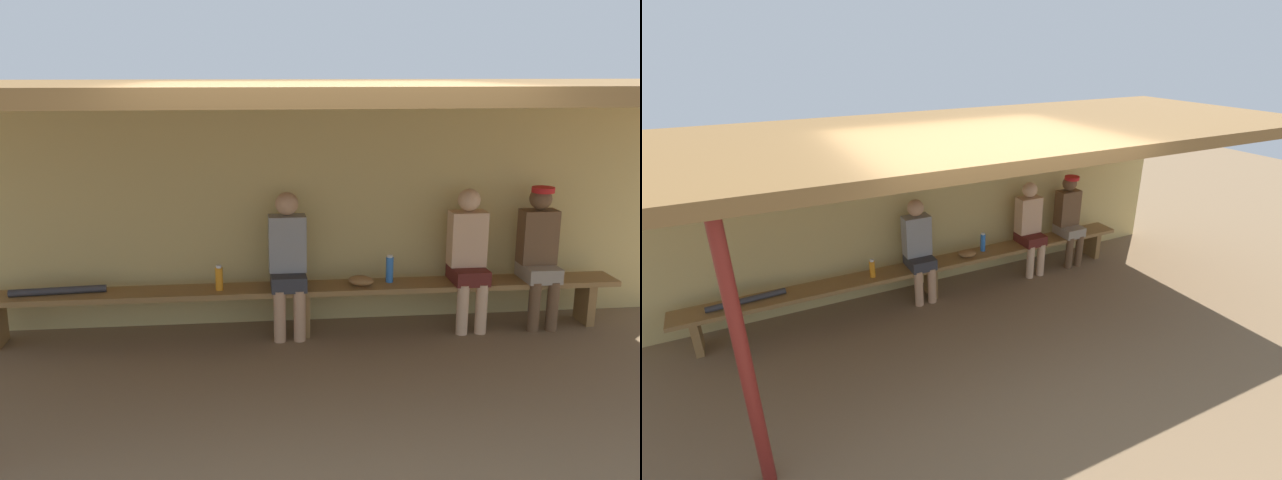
# 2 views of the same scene
# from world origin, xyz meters

# --- Properties ---
(ground_plane) EXTENTS (24.00, 24.00, 0.00)m
(ground_plane) POSITION_xyz_m (0.00, 0.00, 0.00)
(ground_plane) COLOR brown
(back_wall) EXTENTS (8.00, 0.20, 2.20)m
(back_wall) POSITION_xyz_m (0.00, 2.00, 1.10)
(back_wall) COLOR tan
(back_wall) RESTS_ON ground
(dugout_roof) EXTENTS (8.00, 2.80, 0.12)m
(dugout_roof) POSITION_xyz_m (0.00, 0.70, 2.26)
(dugout_roof) COLOR brown
(dugout_roof) RESTS_ON back_wall
(support_post) EXTENTS (0.10, 0.10, 2.20)m
(support_post) POSITION_xyz_m (-2.26, -0.55, 1.10)
(support_post) COLOR maroon
(support_post) RESTS_ON ground
(bench) EXTENTS (6.00, 0.36, 0.46)m
(bench) POSITION_xyz_m (0.00, 1.55, 0.39)
(bench) COLOR olive
(bench) RESTS_ON ground
(player_with_sunglasses) EXTENTS (0.34, 0.42, 1.34)m
(player_with_sunglasses) POSITION_xyz_m (-0.15, 1.55, 0.73)
(player_with_sunglasses) COLOR #333338
(player_with_sunglasses) RESTS_ON ground
(player_in_white) EXTENTS (0.34, 0.42, 1.34)m
(player_in_white) POSITION_xyz_m (1.55, 1.55, 0.73)
(player_in_white) COLOR #591E19
(player_in_white) RESTS_ON ground
(player_in_red) EXTENTS (0.34, 0.42, 1.34)m
(player_in_red) POSITION_xyz_m (2.24, 1.55, 0.75)
(player_in_red) COLOR gray
(player_in_red) RESTS_ON ground
(water_bottle_blue) EXTENTS (0.07, 0.07, 0.23)m
(water_bottle_blue) POSITION_xyz_m (-0.78, 1.52, 0.57)
(water_bottle_blue) COLOR orange
(water_bottle_blue) RESTS_ON bench
(water_bottle_clear) EXTENTS (0.07, 0.07, 0.26)m
(water_bottle_clear) POSITION_xyz_m (0.81, 1.60, 0.59)
(water_bottle_clear) COLOR blue
(water_bottle_clear) RESTS_ON bench
(baseball_glove_dark_brown) EXTENTS (0.29, 0.25, 0.09)m
(baseball_glove_dark_brown) POSITION_xyz_m (0.53, 1.52, 0.51)
(baseball_glove_dark_brown) COLOR olive
(baseball_glove_dark_brown) RESTS_ON bench
(baseball_bat) EXTENTS (0.83, 0.13, 0.07)m
(baseball_bat) POSITION_xyz_m (-2.20, 1.55, 0.49)
(baseball_bat) COLOR #333338
(baseball_bat) RESTS_ON bench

